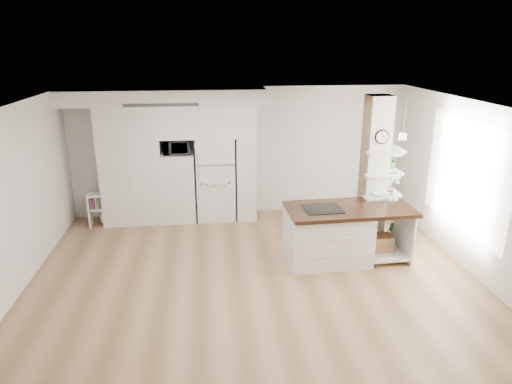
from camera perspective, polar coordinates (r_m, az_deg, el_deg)
floor at (r=7.36m, az=-0.26°, el=-10.67°), size 7.00×6.00×0.01m
room at (r=6.66m, az=-0.29°, el=3.44°), size 7.04×6.04×2.72m
cabinet_wall at (r=9.34m, az=-10.88°, el=5.24°), size 4.00×0.71×2.70m
refrigerator at (r=9.48m, az=-5.08°, el=1.75°), size 0.78×0.69×1.75m
column at (r=8.42m, az=15.26°, el=2.40°), size 0.69×0.90×2.70m
window at (r=8.14m, az=24.67°, el=1.91°), size 0.00×2.40×2.40m
pendant_light at (r=7.11m, az=13.42°, el=6.09°), size 0.12×0.12×0.10m
kitchen_island at (r=7.83m, az=9.77°, el=-5.10°), size 2.13×1.08×1.51m
bookshelf at (r=9.72m, az=-18.33°, el=-2.29°), size 0.61×0.39×0.68m
floor_plant_a at (r=8.70m, az=16.49°, el=-4.88°), size 0.33×0.29×0.50m
floor_plant_b at (r=10.10m, az=15.47°, el=-1.45°), size 0.36×0.36×0.53m
microwave at (r=9.27m, az=-9.85°, el=5.61°), size 0.54×0.37×0.30m
shelf_plant at (r=8.62m, az=16.52°, el=3.85°), size 0.27×0.23×0.30m
decor_bowl at (r=8.28m, az=15.11°, el=-0.37°), size 0.22×0.22×0.05m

